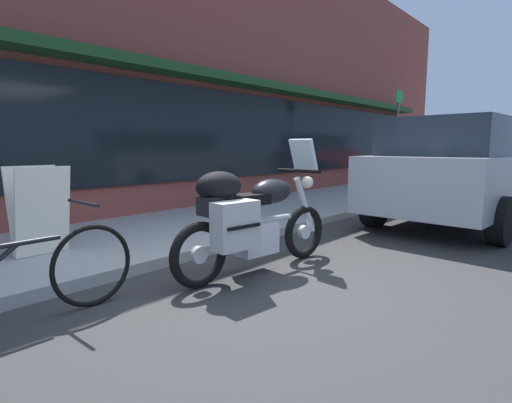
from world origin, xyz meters
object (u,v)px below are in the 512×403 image
at_px(parked_bicycle, 18,278).
at_px(parking_sign_pole, 397,132).
at_px(sandwich_board_sign, 39,210).
at_px(parked_minivan, 468,169).
at_px(touring_motorcycle, 250,217).

height_order(parked_bicycle, parking_sign_pole, parking_sign_pole).
xyz_separation_m(parked_bicycle, sandwich_board_sign, (0.74, 1.55, 0.24)).
height_order(sandwich_board_sign, parking_sign_pole, parking_sign_pole).
bearing_deg(sandwich_board_sign, parked_minivan, -25.53).
xyz_separation_m(parked_minivan, parking_sign_pole, (3.11, 2.52, 0.78)).
height_order(touring_motorcycle, parked_minivan, parked_minivan).
height_order(touring_motorcycle, parking_sign_pole, parking_sign_pole).
height_order(parked_minivan, sandwich_board_sign, parked_minivan).
xyz_separation_m(parked_minivan, sandwich_board_sign, (-5.93, 2.83, -0.31)).
bearing_deg(sandwich_board_sign, parking_sign_pole, -1.96).
relative_size(parked_bicycle, parked_minivan, 0.35).
bearing_deg(parked_minivan, sandwich_board_sign, 154.47).
relative_size(touring_motorcycle, parked_minivan, 0.42).
distance_m(parked_bicycle, parked_minivan, 6.82).
xyz_separation_m(sandwich_board_sign, parking_sign_pole, (9.04, -0.31, 1.10)).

